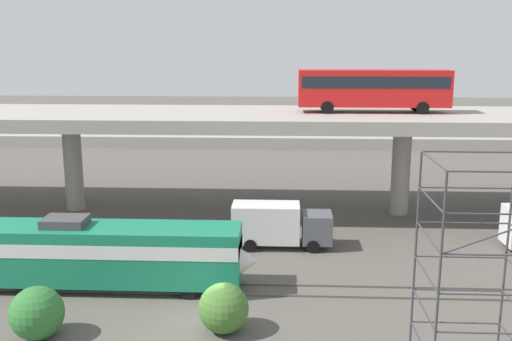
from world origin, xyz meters
TOP-DOWN VIEW (x-y plane):
  - ground_plane at (0.00, 0.00)m, footprint 260.00×260.00m
  - rail_strip_near at (0.00, 3.28)m, footprint 110.00×0.12m
  - rail_strip_far at (0.00, 4.72)m, footprint 110.00×0.12m
  - train_locomotive at (-5.00, 4.00)m, footprint 15.78×3.04m
  - highway_overpass at (0.00, 20.00)m, footprint 96.00×11.35m
  - transit_bus_on_overpass at (11.14, 20.48)m, footprint 12.00×2.68m
  - service_truck_west at (3.73, 11.37)m, footprint 6.80×2.46m
  - scaffolding_tower at (11.75, -4.56)m, footprint 3.99×3.99m
  - pier_parking_lot at (0.00, 55.00)m, footprint 79.60×11.20m
  - parked_car_0 at (5.02, 57.06)m, footprint 4.28×1.96m
  - parked_car_1 at (23.91, 54.43)m, footprint 4.09×1.99m
  - parked_car_2 at (-19.38, 55.77)m, footprint 4.25×1.83m
  - parked_car_3 at (25.55, 57.34)m, footprint 4.63×1.94m
  - harbor_water at (0.00, 78.00)m, footprint 140.00×36.00m
  - shrub_left at (-7.56, -1.95)m, footprint 2.56×2.56m
  - shrub_right at (1.20, -0.89)m, footprint 2.45×2.45m

SIDE VIEW (x-z plane):
  - ground_plane at x=0.00m, z-range 0.00..0.00m
  - harbor_water at x=0.00m, z-range 0.00..0.01m
  - rail_strip_near at x=0.00m, z-range 0.00..0.12m
  - rail_strip_far at x=0.00m, z-range 0.00..0.12m
  - pier_parking_lot at x=0.00m, z-range 0.00..1.54m
  - shrub_right at x=1.20m, z-range 0.00..2.45m
  - shrub_left at x=-7.56m, z-range 0.00..2.56m
  - service_truck_west at x=3.73m, z-range 0.12..3.16m
  - train_locomotive at x=-5.00m, z-range 0.10..4.28m
  - parked_car_2 at x=-19.38m, z-range 1.56..3.06m
  - parked_car_1 at x=23.91m, z-range 1.56..3.06m
  - parked_car_0 at x=5.02m, z-range 1.56..3.06m
  - parked_car_3 at x=25.55m, z-range 1.57..3.07m
  - scaffolding_tower at x=11.75m, z-range 0.34..9.71m
  - highway_overpass at x=0.00m, z-range 3.42..11.75m
  - transit_bus_on_overpass at x=11.14m, z-range 8.69..12.09m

